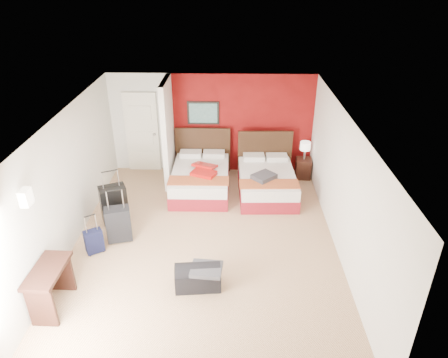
{
  "coord_description": "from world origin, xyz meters",
  "views": [
    {
      "loc": [
        0.51,
        -6.42,
        4.83
      ],
      "look_at": [
        0.36,
        0.8,
        1.0
      ],
      "focal_mm": 33.07,
      "sensor_mm": 36.0,
      "label": 1
    }
  ],
  "objects_px": {
    "suitcase_charcoal": "(119,225)",
    "suitcase_navy": "(94,242)",
    "bed_right": "(267,183)",
    "desk": "(51,288)",
    "suitcase_black": "(114,205)",
    "table_lamp": "(305,151)",
    "nightstand": "(303,168)",
    "duffel_bag": "(198,278)",
    "red_suitcase_open": "(204,170)",
    "bed_left": "(201,180)"
  },
  "relations": [
    {
      "from": "red_suitcase_open",
      "to": "suitcase_charcoal",
      "type": "distance_m",
      "value": 2.44
    },
    {
      "from": "bed_left",
      "to": "duffel_bag",
      "type": "height_order",
      "value": "bed_left"
    },
    {
      "from": "nightstand",
      "to": "red_suitcase_open",
      "type": "bearing_deg",
      "value": -157.39
    },
    {
      "from": "duffel_bag",
      "to": "desk",
      "type": "height_order",
      "value": "desk"
    },
    {
      "from": "suitcase_navy",
      "to": "nightstand",
      "type": "bearing_deg",
      "value": 3.13
    },
    {
      "from": "bed_right",
      "to": "nightstand",
      "type": "bearing_deg",
      "value": 39.79
    },
    {
      "from": "desk",
      "to": "table_lamp",
      "type": "bearing_deg",
      "value": 46.42
    },
    {
      "from": "table_lamp",
      "to": "suitcase_black",
      "type": "bearing_deg",
      "value": -153.81
    },
    {
      "from": "bed_right",
      "to": "desk",
      "type": "relative_size",
      "value": 2.01
    },
    {
      "from": "nightstand",
      "to": "duffel_bag",
      "type": "distance_m",
      "value": 4.62
    },
    {
      "from": "bed_left",
      "to": "suitcase_black",
      "type": "xyz_separation_m",
      "value": [
        -1.68,
        -1.32,
        0.11
      ]
    },
    {
      "from": "red_suitcase_open",
      "to": "nightstand",
      "type": "height_order",
      "value": "red_suitcase_open"
    },
    {
      "from": "suitcase_charcoal",
      "to": "bed_left",
      "type": "bearing_deg",
      "value": 38.56
    },
    {
      "from": "table_lamp",
      "to": "bed_left",
      "type": "bearing_deg",
      "value": -163.53
    },
    {
      "from": "bed_right",
      "to": "table_lamp",
      "type": "relative_size",
      "value": 4.04
    },
    {
      "from": "suitcase_black",
      "to": "bed_left",
      "type": "bearing_deg",
      "value": 12.93
    },
    {
      "from": "suitcase_navy",
      "to": "duffel_bag",
      "type": "xyz_separation_m",
      "value": [
        1.99,
        -0.88,
        -0.03
      ]
    },
    {
      "from": "suitcase_black",
      "to": "duffel_bag",
      "type": "xyz_separation_m",
      "value": [
        1.87,
        -1.93,
        -0.2
      ]
    },
    {
      "from": "desk",
      "to": "suitcase_black",
      "type": "bearing_deg",
      "value": 83.6
    },
    {
      "from": "bed_right",
      "to": "table_lamp",
      "type": "height_order",
      "value": "table_lamp"
    },
    {
      "from": "bed_right",
      "to": "suitcase_charcoal",
      "type": "height_order",
      "value": "suitcase_charcoal"
    },
    {
      "from": "suitcase_black",
      "to": "duffel_bag",
      "type": "bearing_deg",
      "value": -71.09
    },
    {
      "from": "suitcase_navy",
      "to": "bed_left",
      "type": "bearing_deg",
      "value": 20.07
    },
    {
      "from": "suitcase_charcoal",
      "to": "table_lamp",
      "type": "bearing_deg",
      "value": 19.03
    },
    {
      "from": "suitcase_navy",
      "to": "desk",
      "type": "bearing_deg",
      "value": -132.07
    },
    {
      "from": "red_suitcase_open",
      "to": "suitcase_navy",
      "type": "height_order",
      "value": "red_suitcase_open"
    },
    {
      "from": "suitcase_black",
      "to": "suitcase_charcoal",
      "type": "distance_m",
      "value": 0.71
    },
    {
      "from": "nightstand",
      "to": "bed_left",
      "type": "bearing_deg",
      "value": -160.17
    },
    {
      "from": "bed_left",
      "to": "red_suitcase_open",
      "type": "bearing_deg",
      "value": -44.92
    },
    {
      "from": "suitcase_charcoal",
      "to": "duffel_bag",
      "type": "relative_size",
      "value": 0.92
    },
    {
      "from": "bed_right",
      "to": "duffel_bag",
      "type": "relative_size",
      "value": 2.42
    },
    {
      "from": "bed_right",
      "to": "suitcase_black",
      "type": "distance_m",
      "value": 3.45
    },
    {
      "from": "suitcase_navy",
      "to": "duffel_bag",
      "type": "distance_m",
      "value": 2.17
    },
    {
      "from": "suitcase_charcoal",
      "to": "suitcase_navy",
      "type": "xyz_separation_m",
      "value": [
        -0.37,
        -0.39,
        -0.12
      ]
    },
    {
      "from": "suitcase_charcoal",
      "to": "suitcase_navy",
      "type": "height_order",
      "value": "suitcase_charcoal"
    },
    {
      "from": "bed_right",
      "to": "desk",
      "type": "xyz_separation_m",
      "value": [
        -3.57,
        -3.64,
        0.1
      ]
    },
    {
      "from": "table_lamp",
      "to": "red_suitcase_open",
      "type": "bearing_deg",
      "value": -160.75
    },
    {
      "from": "bed_right",
      "to": "table_lamp",
      "type": "distance_m",
      "value": 1.37
    },
    {
      "from": "bed_left",
      "to": "table_lamp",
      "type": "height_order",
      "value": "table_lamp"
    },
    {
      "from": "bed_left",
      "to": "red_suitcase_open",
      "type": "distance_m",
      "value": 0.36
    },
    {
      "from": "suitcase_charcoal",
      "to": "duffel_bag",
      "type": "height_order",
      "value": "suitcase_charcoal"
    },
    {
      "from": "suitcase_black",
      "to": "suitcase_navy",
      "type": "bearing_deg",
      "value": -121.74
    },
    {
      "from": "table_lamp",
      "to": "suitcase_navy",
      "type": "bearing_deg",
      "value": -144.18
    },
    {
      "from": "red_suitcase_open",
      "to": "suitcase_charcoal",
      "type": "xyz_separation_m",
      "value": [
        -1.53,
        -1.88,
        -0.26
      ]
    },
    {
      "from": "bed_left",
      "to": "table_lamp",
      "type": "relative_size",
      "value": 4.15
    },
    {
      "from": "bed_right",
      "to": "duffel_bag",
      "type": "xyz_separation_m",
      "value": [
        -1.36,
        -3.14,
        -0.08
      ]
    },
    {
      "from": "nightstand",
      "to": "suitcase_black",
      "type": "height_order",
      "value": "suitcase_black"
    },
    {
      "from": "nightstand",
      "to": "desk",
      "type": "distance_m",
      "value": 6.38
    },
    {
      "from": "duffel_bag",
      "to": "desk",
      "type": "distance_m",
      "value": 2.28
    },
    {
      "from": "bed_left",
      "to": "desk",
      "type": "relative_size",
      "value": 2.07
    }
  ]
}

